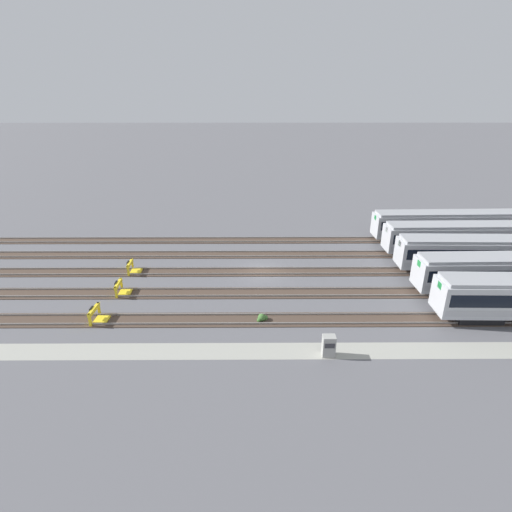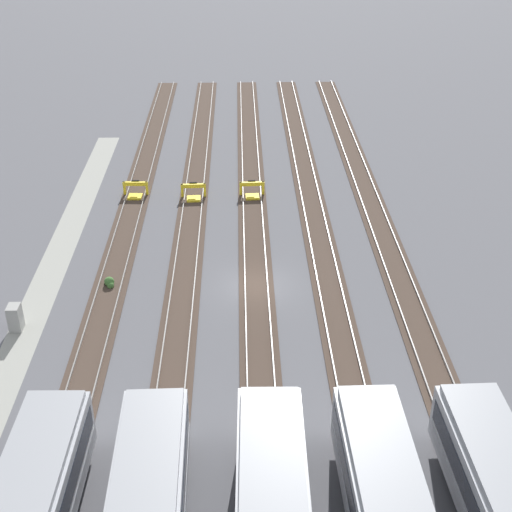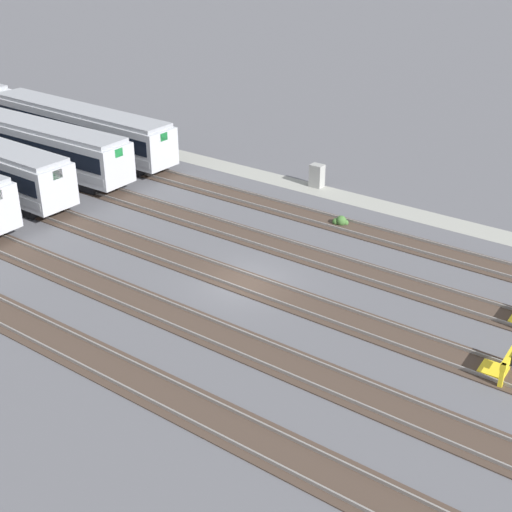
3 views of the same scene
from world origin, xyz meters
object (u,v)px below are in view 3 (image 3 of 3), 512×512
object	(u,v)px
subway_car_back_row_centre	(31,143)
bumper_stop_middle_track	(502,364)
weed_clump	(341,221)
subway_car_front_row_leftmost	(80,128)
electrical_cabinet	(317,176)

from	to	relation	value
subway_car_back_row_centre	bumper_stop_middle_track	bearing A→B (deg)	172.67
weed_clump	bumper_stop_middle_track	bearing A→B (deg)	144.46
bumper_stop_middle_track	subway_car_back_row_centre	bearing A→B (deg)	-7.33
subway_car_front_row_leftmost	bumper_stop_middle_track	distance (m)	37.51
subway_car_front_row_leftmost	subway_car_back_row_centre	world-z (taller)	same
subway_car_front_row_leftmost	weed_clump	world-z (taller)	subway_car_front_row_leftmost
subway_car_back_row_centre	weed_clump	world-z (taller)	subway_car_back_row_centre
subway_car_front_row_leftmost	electrical_cabinet	xyz separation A→B (m)	(-18.55, -4.73, -1.24)
electrical_cabinet	weed_clump	size ratio (longest dim) A/B	1.74
subway_car_back_row_centre	weed_clump	size ratio (longest dim) A/B	19.62
subway_car_back_row_centre	electrical_cabinet	bearing A→B (deg)	-153.16
bumper_stop_middle_track	electrical_cabinet	world-z (taller)	electrical_cabinet
subway_car_back_row_centre	electrical_cabinet	xyz separation A→B (m)	(-18.55, -9.38, -1.24)
subway_car_back_row_centre	bumper_stop_middle_track	xyz separation A→B (m)	(-36.30, 4.67, -1.53)
subway_car_front_row_leftmost	bumper_stop_middle_track	bearing A→B (deg)	165.60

